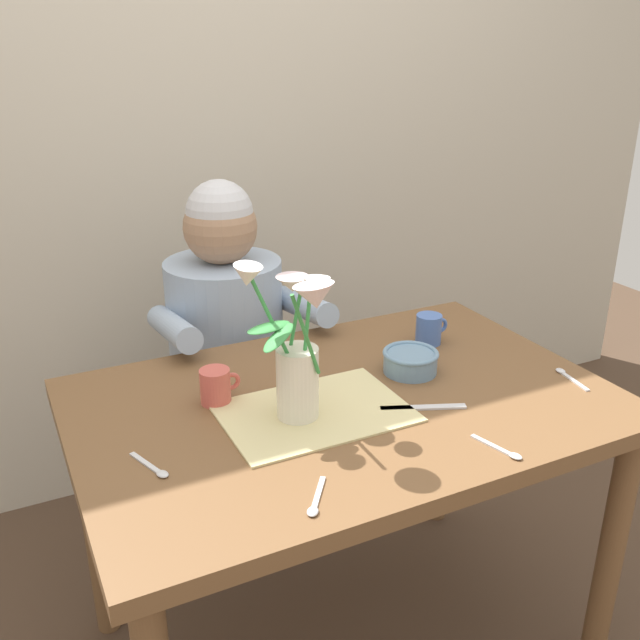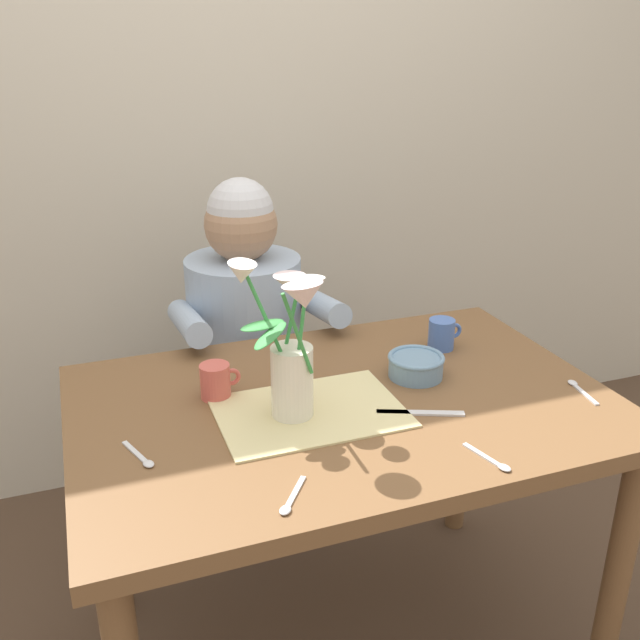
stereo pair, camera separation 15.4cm
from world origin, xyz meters
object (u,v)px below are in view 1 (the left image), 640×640
(flower_vase, at_px, (297,349))
(seated_person, at_px, (228,368))
(dinner_knife, at_px, (423,408))
(tea_cup, at_px, (216,386))
(ceramic_bowl, at_px, (410,361))
(coffee_cup, at_px, (429,329))

(flower_vase, bearing_deg, seated_person, 84.33)
(dinner_knife, xyz_separation_m, tea_cup, (-0.40, 0.23, 0.04))
(flower_vase, xyz_separation_m, tea_cup, (-0.13, 0.15, -0.13))
(flower_vase, bearing_deg, ceramic_bowl, 14.27)
(ceramic_bowl, relative_size, tea_cup, 1.46)
(flower_vase, bearing_deg, coffee_cup, 23.76)
(tea_cup, relative_size, coffee_cup, 1.00)
(seated_person, height_order, flower_vase, seated_person)
(tea_cup, distance_m, coffee_cup, 0.61)
(tea_cup, bearing_deg, flower_vase, -48.88)
(tea_cup, bearing_deg, coffee_cup, 5.86)
(ceramic_bowl, bearing_deg, seated_person, 115.94)
(coffee_cup, bearing_deg, ceramic_bowl, -138.23)
(flower_vase, xyz_separation_m, ceramic_bowl, (0.34, 0.09, -0.14))
(tea_cup, bearing_deg, seated_person, 68.88)
(ceramic_bowl, bearing_deg, dinner_knife, -113.84)
(ceramic_bowl, height_order, coffee_cup, coffee_cup)
(seated_person, relative_size, ceramic_bowl, 8.35)
(flower_vase, height_order, ceramic_bowl, flower_vase)
(seated_person, bearing_deg, coffee_cup, -49.94)
(ceramic_bowl, relative_size, coffee_cup, 1.46)
(seated_person, distance_m, flower_vase, 0.74)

